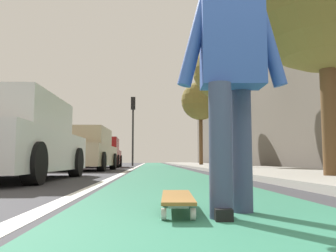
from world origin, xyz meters
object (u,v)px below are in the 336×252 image
object	(u,v)px
skateboard	(177,198)
traffic_light	(133,118)
street_tree_mid	(224,71)
parked_car_mid	(83,150)
parked_car_far	(101,153)
street_tree_far	(201,101)
parked_car_near	(10,140)
skater_person	(231,69)

from	to	relation	value
skateboard	traffic_light	bearing A→B (deg)	3.69
skateboard	street_tree_mid	xyz separation A→B (m)	(11.83, -2.78, 3.90)
parked_car_mid	traffic_light	bearing A→B (deg)	-6.68
parked_car_far	street_tree_far	distance (m)	6.92
skateboard	street_tree_far	size ratio (longest dim) A/B	0.17
skateboard	parked_car_far	size ratio (longest dim) A/B	0.20
parked_car_far	street_tree_mid	bearing A→B (deg)	-125.92
traffic_light	parked_car_near	bearing A→B (deg)	175.41
skater_person	traffic_light	bearing A→B (deg)	4.62
parked_car_near	parked_car_far	distance (m)	11.76
skateboard	parked_car_mid	world-z (taller)	parked_car_mid
parked_car_far	street_tree_far	size ratio (longest dim) A/B	0.83
parked_car_near	street_tree_mid	xyz separation A→B (m)	(7.81, -5.43, 3.30)
skateboard	street_tree_far	world-z (taller)	street_tree_far
skater_person	parked_car_mid	size ratio (longest dim) A/B	0.38
parked_car_near	street_tree_far	world-z (taller)	street_tree_far
street_tree_far	skateboard	bearing A→B (deg)	171.51
parked_car_mid	skateboard	bearing A→B (deg)	-166.14
parked_car_mid	street_tree_mid	xyz separation A→B (m)	(1.58, -5.31, 3.29)
parked_car_near	parked_car_far	world-z (taller)	parked_car_far
street_tree_mid	street_tree_far	size ratio (longest dim) A/B	1.05
parked_car_near	parked_car_far	bearing A→B (deg)	0.12
parked_car_near	traffic_light	distance (m)	16.73
parked_car_far	parked_car_mid	bearing A→B (deg)	-178.50
skateboard	traffic_light	world-z (taller)	traffic_light
skater_person	parked_car_far	world-z (taller)	skater_person
parked_car_mid	street_tree_far	bearing A→B (deg)	-32.38
skater_person	parked_car_near	xyz separation A→B (m)	(4.17, 2.99, -0.24)
traffic_light	street_tree_mid	bearing A→B (deg)	-154.74
parked_car_near	street_tree_far	distance (m)	15.90
parked_car_far	street_tree_far	world-z (taller)	street_tree_far
parked_car_near	traffic_light	size ratio (longest dim) A/B	0.98
parked_car_mid	street_tree_far	size ratio (longest dim) A/B	0.85
parked_car_mid	traffic_light	xyz separation A→B (m)	(10.28, -1.20, 2.34)
parked_car_near	street_tree_mid	bearing A→B (deg)	-34.82
parked_car_near	parked_car_far	size ratio (longest dim) A/B	1.03
skater_person	street_tree_far	distance (m)	19.16
skateboard	parked_car_mid	bearing A→B (deg)	13.86
traffic_light	street_tree_mid	xyz separation A→B (m)	(-8.70, -4.11, 0.95)
parked_car_far	traffic_light	world-z (taller)	traffic_light
parked_car_near	traffic_light	world-z (taller)	traffic_light
traffic_light	street_tree_far	size ratio (longest dim) A/B	0.87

